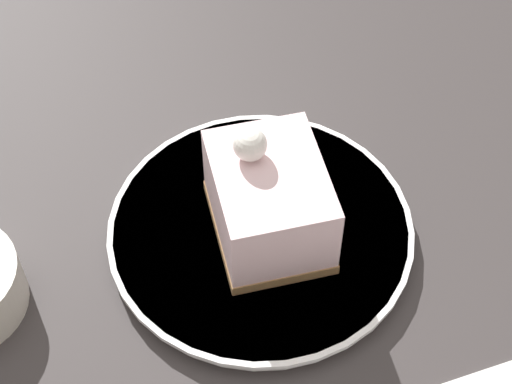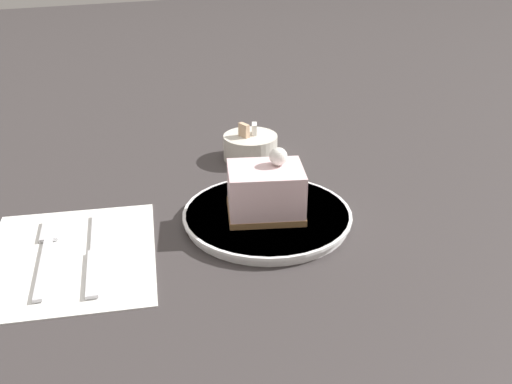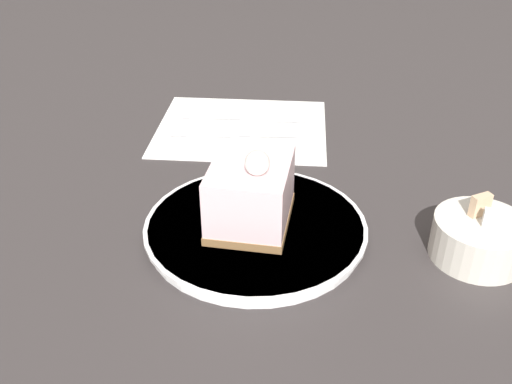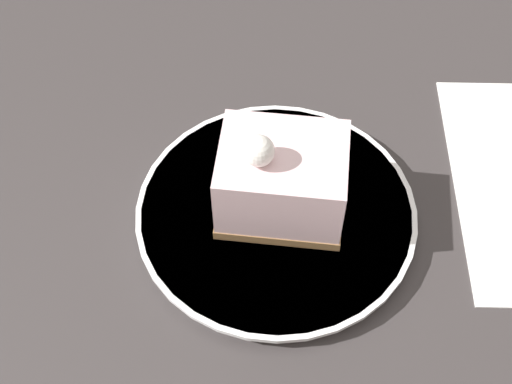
% 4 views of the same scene
% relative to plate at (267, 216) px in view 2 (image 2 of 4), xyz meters
% --- Properties ---
extents(ground_plane, '(4.00, 4.00, 0.00)m').
position_rel_plate_xyz_m(ground_plane, '(0.03, 0.03, -0.01)').
color(ground_plane, '#383333').
extents(plate, '(0.22, 0.22, 0.01)m').
position_rel_plate_xyz_m(plate, '(0.00, 0.00, 0.00)').
color(plate, white).
rests_on(plate, ground_plane).
extents(cake_slice, '(0.12, 0.10, 0.09)m').
position_rel_plate_xyz_m(cake_slice, '(-0.00, -0.00, 0.04)').
color(cake_slice, olive).
rests_on(cake_slice, plate).
extents(napkin, '(0.24, 0.27, 0.00)m').
position_rel_plate_xyz_m(napkin, '(-0.25, 0.01, -0.01)').
color(napkin, white).
rests_on(napkin, ground_plane).
extents(fork, '(0.05, 0.18, 0.00)m').
position_rel_plate_xyz_m(fork, '(-0.28, 0.03, -0.00)').
color(fork, silver).
rests_on(fork, napkin).
extents(knife, '(0.04, 0.19, 0.00)m').
position_rel_plate_xyz_m(knife, '(-0.23, -0.01, -0.00)').
color(knife, silver).
rests_on(knife, napkin).
extents(sugar_bowl, '(0.09, 0.09, 0.06)m').
position_rel_plate_xyz_m(sugar_bowl, '(0.06, 0.21, 0.01)').
color(sugar_bowl, silver).
rests_on(sugar_bowl, ground_plane).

